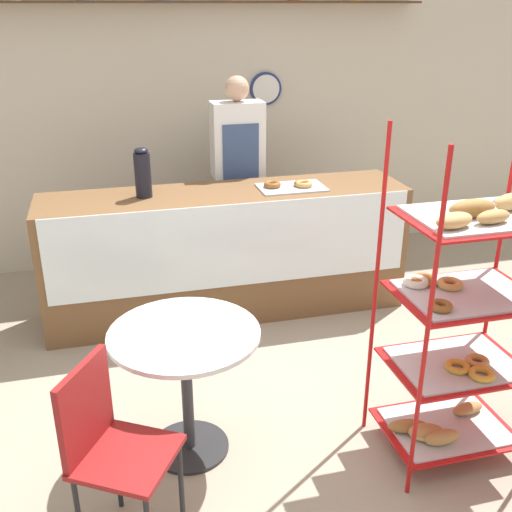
{
  "coord_description": "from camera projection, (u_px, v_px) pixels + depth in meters",
  "views": [
    {
      "loc": [
        -0.83,
        -2.75,
        2.23
      ],
      "look_at": [
        0.0,
        0.48,
        0.82
      ],
      "focal_mm": 42.0,
      "sensor_mm": 36.0,
      "label": 1
    }
  ],
  "objects": [
    {
      "name": "display_counter",
      "position": [
        227.0,
        252.0,
        4.55
      ],
      "size": [
        2.7,
        0.62,
        0.96
      ],
      "color": "brown",
      "rests_on": "ground_plane"
    },
    {
      "name": "person_worker",
      "position": [
        238.0,
        174.0,
        4.89
      ],
      "size": [
        0.41,
        0.23,
        1.72
      ],
      "color": "#282833",
      "rests_on": "ground_plane"
    },
    {
      "name": "cafe_table",
      "position": [
        186.0,
        362.0,
        3.04
      ],
      "size": [
        0.76,
        0.76,
        0.73
      ],
      "color": "#262628",
      "rests_on": "ground_plane"
    },
    {
      "name": "pastry_rack",
      "position": [
        458.0,
        329.0,
        2.97
      ],
      "size": [
        0.72,
        0.54,
        1.73
      ],
      "color": "#B71414",
      "rests_on": "ground_plane"
    },
    {
      "name": "coffee_carafe",
      "position": [
        143.0,
        173.0,
        4.18
      ],
      "size": [
        0.11,
        0.11,
        0.36
      ],
      "color": "black",
      "rests_on": "display_counter"
    },
    {
      "name": "ground_plane",
      "position": [
        276.0,
        415.0,
        3.51
      ],
      "size": [
        14.0,
        14.0,
        0.0
      ],
      "primitive_type": "plane",
      "color": "gray"
    },
    {
      "name": "donut_tray_counter",
      "position": [
        292.0,
        186.0,
        4.44
      ],
      "size": [
        0.49,
        0.31,
        0.05
      ],
      "color": "silver",
      "rests_on": "display_counter"
    },
    {
      "name": "cafe_chair",
      "position": [
        108.0,
        439.0,
        2.5
      ],
      "size": [
        0.52,
        0.52,
        0.89
      ],
      "rotation": [
        0.0,
        0.0,
        7.31
      ],
      "color": "black",
      "rests_on": "ground_plane"
    },
    {
      "name": "back_wall",
      "position": [
        197.0,
        109.0,
        5.27
      ],
      "size": [
        10.0,
        0.3,
        2.7
      ],
      "color": "beige",
      "rests_on": "ground_plane"
    }
  ]
}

